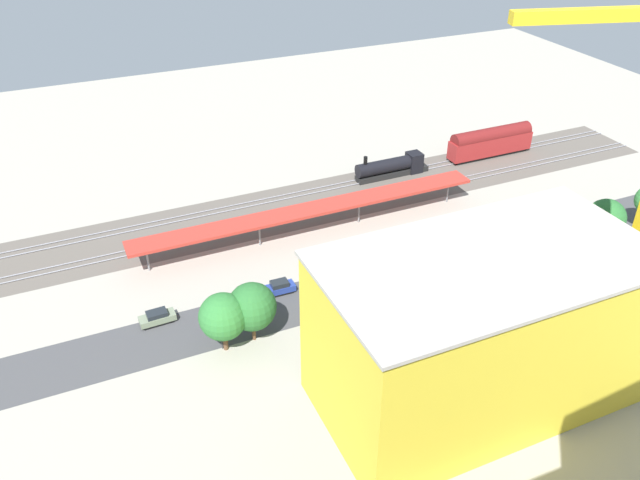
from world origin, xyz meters
name	(u,v)px	position (x,y,z in m)	size (l,w,h in m)	color
ground_plane	(388,263)	(0.00, 0.00, 0.00)	(206.11, 206.11, 0.00)	#9E998C
rail_bed	(328,199)	(0.00, -21.49, 0.00)	(128.82, 14.90, 0.01)	#5B544C
street_asphalt	(399,276)	(0.00, 3.36, 0.00)	(128.82, 9.00, 0.01)	#424244
track_rails	(328,198)	(0.00, -21.49, 0.18)	(128.82, 9.16, 0.12)	#9E9EA8
platform_canopy_near	(311,210)	(7.06, -12.35, 4.23)	(56.36, 4.44, 4.50)	#B73328
locomotive	(393,167)	(-14.67, -24.94, 1.75)	(14.29, 2.69, 4.88)	black
passenger_coach	(491,141)	(-36.07, -24.94, 3.06)	(17.68, 3.13, 5.85)	black
parked_car_0	(470,239)	(-14.26, 0.04, 0.72)	(4.51, 1.82, 1.63)	black
parked_car_1	(421,250)	(-5.63, -0.17, 0.75)	(4.57, 1.83, 1.67)	black
parked_car_2	(374,261)	(2.13, -0.31, 0.73)	(4.21, 1.87, 1.65)	black
parked_car_3	(326,274)	(9.81, -0.18, 0.79)	(4.62, 1.99, 1.79)	black
parked_car_4	(280,288)	(17.02, 0.30, 0.82)	(4.23, 1.87, 1.85)	black
parked_car_5	(222,304)	(25.27, 0.60, 0.76)	(4.65, 1.82, 1.72)	black
parked_car_6	(157,318)	(33.66, 0.01, 0.77)	(4.64, 2.01, 1.73)	black
construction_building	(479,332)	(4.06, 26.37, 8.94)	(33.59, 17.65, 17.87)	yellow
construction_roof_slab	(492,260)	(4.06, 26.37, 18.07)	(34.19, 18.25, 0.40)	#ADA89E
box_truck_0	(478,283)	(-7.76, 11.07, 1.55)	(8.47, 2.88, 3.15)	black
box_truck_1	(484,279)	(-9.01, 10.84, 1.66)	(9.70, 2.69, 3.33)	black
street_tree_0	(223,317)	(27.04, 8.37, 5.03)	(5.82, 5.82, 7.95)	brown
street_tree_1	(606,218)	(-31.87, 8.68, 4.91)	(5.81, 5.81, 7.82)	brown
street_tree_3	(520,234)	(-16.86, 7.67, 5.20)	(5.02, 5.02, 7.73)	brown
street_tree_4	(252,307)	(23.31, 8.02, 5.10)	(6.00, 6.00, 8.11)	brown
street_tree_5	(449,255)	(-4.58, 8.09, 5.23)	(6.01, 6.01, 8.24)	brown
traffic_light	(220,320)	(27.43, 8.15, 4.49)	(0.50, 0.36, 6.83)	#333333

